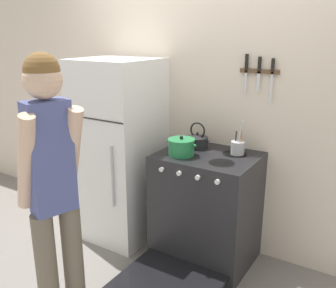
{
  "coord_description": "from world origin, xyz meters",
  "views": [
    {
      "loc": [
        1.52,
        -2.85,
        1.87
      ],
      "look_at": [
        0.02,
        -0.46,
        1.01
      ],
      "focal_mm": 40.0,
      "sensor_mm": 36.0,
      "label": 1
    }
  ],
  "objects_px": {
    "stove_range": "(204,210)",
    "utensil_jar": "(238,147)",
    "dutch_oven_pot": "(181,147)",
    "person": "(53,188)",
    "refrigerator": "(119,150)",
    "tea_kettle": "(198,140)"
  },
  "relations": [
    {
      "from": "tea_kettle",
      "to": "utensil_jar",
      "type": "height_order",
      "value": "utensil_jar"
    },
    {
      "from": "stove_range",
      "to": "tea_kettle",
      "type": "bearing_deg",
      "value": 134.51
    },
    {
      "from": "utensil_jar",
      "to": "refrigerator",
      "type": "bearing_deg",
      "value": -171.79
    },
    {
      "from": "tea_kettle",
      "to": "utensil_jar",
      "type": "distance_m",
      "value": 0.35
    },
    {
      "from": "refrigerator",
      "to": "utensil_jar",
      "type": "bearing_deg",
      "value": 8.21
    },
    {
      "from": "dutch_oven_pot",
      "to": "stove_range",
      "type": "bearing_deg",
      "value": 25.69
    },
    {
      "from": "stove_range",
      "to": "person",
      "type": "xyz_separation_m",
      "value": [
        -0.39,
        -1.18,
        0.55
      ]
    },
    {
      "from": "stove_range",
      "to": "utensil_jar",
      "type": "relative_size",
      "value": 4.95
    },
    {
      "from": "tea_kettle",
      "to": "dutch_oven_pot",
      "type": "bearing_deg",
      "value": -93.2
    },
    {
      "from": "refrigerator",
      "to": "stove_range",
      "type": "distance_m",
      "value": 0.95
    },
    {
      "from": "dutch_oven_pot",
      "to": "person",
      "type": "distance_m",
      "value": 1.12
    },
    {
      "from": "tea_kettle",
      "to": "stove_range",
      "type": "bearing_deg",
      "value": -45.49
    },
    {
      "from": "stove_range",
      "to": "tea_kettle",
      "type": "relative_size",
      "value": 6.16
    },
    {
      "from": "person",
      "to": "refrigerator",
      "type": "bearing_deg",
      "value": 40.07
    },
    {
      "from": "stove_range",
      "to": "utensil_jar",
      "type": "height_order",
      "value": "utensil_jar"
    },
    {
      "from": "refrigerator",
      "to": "person",
      "type": "height_order",
      "value": "person"
    },
    {
      "from": "dutch_oven_pot",
      "to": "utensil_jar",
      "type": "height_order",
      "value": "utensil_jar"
    },
    {
      "from": "dutch_oven_pot",
      "to": "person",
      "type": "height_order",
      "value": "person"
    },
    {
      "from": "refrigerator",
      "to": "tea_kettle",
      "type": "distance_m",
      "value": 0.76
    },
    {
      "from": "refrigerator",
      "to": "stove_range",
      "type": "height_order",
      "value": "refrigerator"
    },
    {
      "from": "utensil_jar",
      "to": "person",
      "type": "height_order",
      "value": "person"
    },
    {
      "from": "stove_range",
      "to": "dutch_oven_pot",
      "type": "relative_size",
      "value": 5.34
    }
  ]
}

